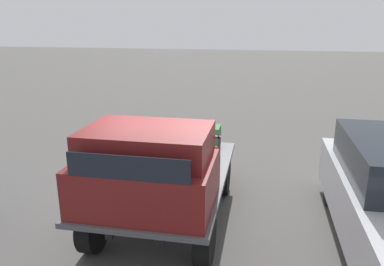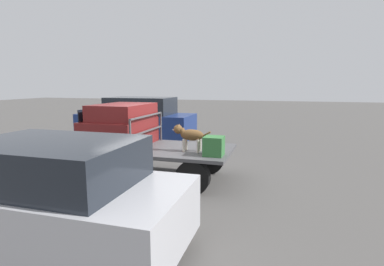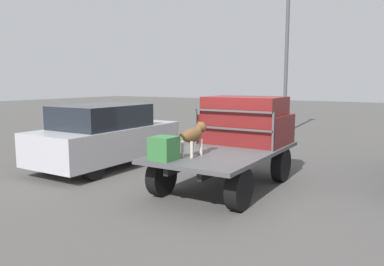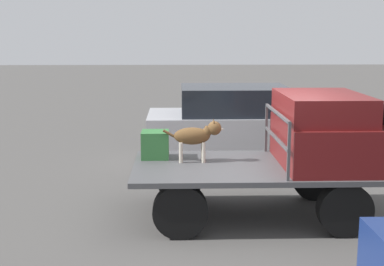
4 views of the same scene
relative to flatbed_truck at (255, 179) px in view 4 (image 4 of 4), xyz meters
The scene contains 7 objects.
ground_plane 0.61m from the flatbed_truck, ahead, with size 80.00×80.00×0.00m, color #514F4C.
flatbed_truck is the anchor object (origin of this frame).
truck_cab 1.33m from the flatbed_truck, ahead, with size 1.46×1.93×1.12m.
truck_headboard 0.86m from the flatbed_truck, ahead, with size 0.04×1.93×0.84m.
dog 1.14m from the flatbed_truck, 163.96° to the left, with size 0.98×0.28×0.69m.
cargo_crate 1.73m from the flatbed_truck, 162.08° to the left, with size 0.45×0.45×0.45m.
parked_sedan 3.77m from the flatbed_truck, 86.53° to the left, with size 4.30×1.89×1.70m.
Camera 4 is at (-1.22, -8.12, 2.90)m, focal length 50.00 mm.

